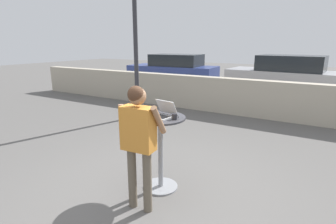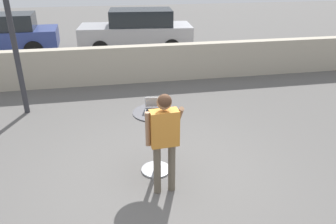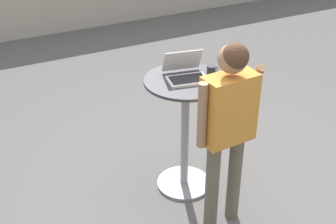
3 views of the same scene
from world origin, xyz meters
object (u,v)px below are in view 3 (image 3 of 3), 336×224
at_px(cafe_table, 185,122).
at_px(laptop, 186,72).
at_px(coffee_mug, 211,70).
at_px(standing_person, 228,117).

relative_size(cafe_table, laptop, 2.85).
bearing_deg(laptop, coffee_mug, -11.76).
height_order(cafe_table, standing_person, standing_person).
relative_size(cafe_table, coffee_mug, 10.50).
relative_size(laptop, coffee_mug, 3.68).
bearing_deg(coffee_mug, standing_person, -109.07).
xyz_separation_m(cafe_table, laptop, (0.01, 0.03, 0.46)).
bearing_deg(cafe_table, laptop, 69.96).
distance_m(cafe_table, coffee_mug, 0.50).
bearing_deg(standing_person, cafe_table, 94.15).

